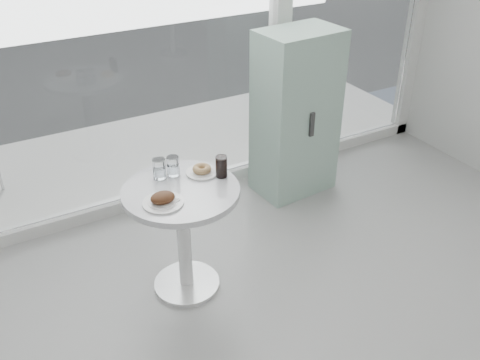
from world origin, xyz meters
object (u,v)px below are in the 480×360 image
mint_cabinet (296,114)px  plate_donut (202,170)px  main_table (183,219)px  water_tumbler_a (159,170)px  water_tumbler_b (173,167)px  cola_glass (221,167)px  plate_fritter (163,199)px

mint_cabinet → plate_donut: 1.29m
main_table → water_tumbler_a: 0.34m
mint_cabinet → water_tumbler_b: 1.42m
plate_donut → cola_glass: size_ratio=1.46×
plate_fritter → cola_glass: 0.45m
mint_cabinet → cola_glass: mint_cabinet is taller
plate_fritter → plate_donut: plate_fritter is taller
mint_cabinet → plate_fritter: mint_cabinet is taller
main_table → water_tumbler_a: size_ratio=5.81×
main_table → cola_glass: cola_glass is taller
plate_donut → water_tumbler_a: 0.27m
water_tumbler_a → cola_glass: bearing=-26.0°
water_tumbler_b → main_table: bearing=-99.4°
water_tumbler_b → water_tumbler_a: bearing=175.2°
plate_fritter → water_tumbler_a: size_ratio=1.82×
mint_cabinet → plate_donut: (-1.14, -0.61, 0.10)m
main_table → cola_glass: bearing=2.4°
mint_cabinet → main_table: bearing=-156.3°
main_table → plate_fritter: plate_fritter is taller
mint_cabinet → water_tumbler_a: mint_cabinet is taller
plate_donut → water_tumbler_b: bearing=158.3°
main_table → cola_glass: 0.41m
plate_donut → water_tumbler_b: 0.18m
main_table → plate_donut: plate_donut is taller
mint_cabinet → water_tumbler_a: (-1.39, -0.53, 0.14)m
mint_cabinet → water_tumbler_a: 1.50m
mint_cabinet → cola_glass: bearing=-150.6°
plate_fritter → cola_glass: size_ratio=1.71×
main_table → plate_fritter: 0.30m
main_table → mint_cabinet: size_ratio=0.56×
mint_cabinet → water_tumbler_b: bearing=-161.9°
main_table → water_tumbler_b: 0.33m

